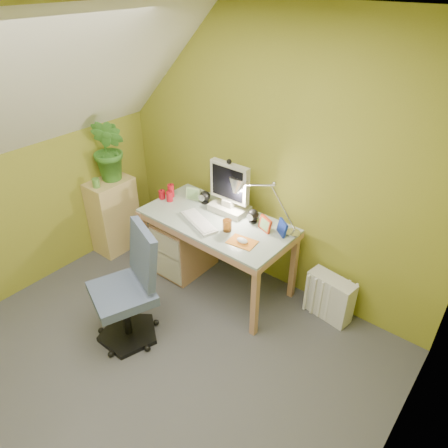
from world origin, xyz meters
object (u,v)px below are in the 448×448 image
Objects in this scene: desk_lamp at (274,194)px; radiator at (329,297)px; monitor at (230,184)px; desk at (217,253)px; side_ledge at (114,215)px; task_chair at (122,292)px; potted_plant at (110,150)px.

desk_lamp reaches higher than radiator.
radiator is at bearing 8.19° from desk_lamp.
desk is at bearing -90.71° from monitor.
side_ledge is 0.84× the size of task_chair.
desk is at bearing 9.03° from side_ledge.
task_chair is at bearing -98.19° from monitor.
desk_lamp is at bearing -0.71° from monitor.
monitor is 1.24m from potted_plant.
task_chair is at bearing -38.03° from potted_plant.
desk_lamp reaches higher than side_ledge.
task_chair is (-0.15, -1.14, -0.52)m from monitor.
desk is at bearing -156.39° from radiator.
desk_lamp reaches higher than task_chair.
radiator is at bearing 12.02° from side_ledge.
monitor is at bearing -166.27° from radiator.
task_chair is at bearing -97.97° from desk.
potted_plant is at bearing -165.44° from monitor.
side_ledge is at bearing -169.41° from desk_lamp.
desk reaches higher than radiator.
potted_plant is 1.46m from task_chair.
side_ledge is 1.32m from task_chair.
desk is at bearing 6.93° from potted_plant.
desk_lamp is at bearing -161.74° from radiator.
desk_lamp is 1.01m from radiator.
radiator is at bearing 4.98° from monitor.
potted_plant is 2.41m from radiator.
monitor is at bearing 177.98° from desk_lamp.
monitor is 0.45m from desk_lamp.
monitor is 1.34× the size of radiator.
monitor reaches higher than desk.
potted_plant is (-1.64, -0.32, 0.06)m from desk_lamp.
potted_plant is (-1.19, -0.14, 0.74)m from desk.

